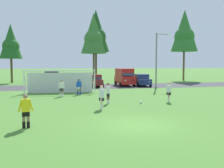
% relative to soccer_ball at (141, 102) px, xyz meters
% --- Properties ---
extents(ground_plane, '(400.00, 400.00, 0.00)m').
position_rel_soccer_ball_xyz_m(ground_plane, '(-2.59, 8.19, -0.11)').
color(ground_plane, '#477A2D').
extents(parking_lot_strip, '(52.00, 8.40, 0.01)m').
position_rel_soccer_ball_xyz_m(parking_lot_strip, '(-2.59, 16.62, -0.11)').
color(parking_lot_strip, '#3D3D3F').
rests_on(parking_lot_strip, ground).
extents(soccer_ball, '(0.22, 0.22, 0.22)m').
position_rel_soccer_ball_xyz_m(soccer_ball, '(0.00, 0.00, 0.00)').
color(soccer_ball, white).
rests_on(soccer_ball, ground).
extents(soccer_goal, '(7.51, 2.35, 2.57)m').
position_rel_soccer_ball_xyz_m(soccer_goal, '(-6.05, 9.13, 1.18)').
color(soccer_goal, white).
rests_on(soccer_goal, ground).
extents(referee, '(0.75, 0.32, 1.64)m').
position_rel_soccer_ball_xyz_m(referee, '(-7.96, -6.29, 0.71)').
color(referee, '#936B4C').
rests_on(referee, ground).
extents(player_striker_near, '(0.36, 0.70, 1.64)m').
position_rel_soccer_ball_xyz_m(player_striker_near, '(-2.54, 0.47, 0.71)').
color(player_striker_near, brown).
rests_on(player_striker_near, ground).
extents(player_midfield_center, '(0.26, 0.74, 1.64)m').
position_rel_soccer_ball_xyz_m(player_midfield_center, '(2.48, 0.27, 0.71)').
color(player_midfield_center, tan).
rests_on(player_midfield_center, ground).
extents(player_defender_far, '(0.38, 0.73, 1.64)m').
position_rel_soccer_ball_xyz_m(player_defender_far, '(-3.49, -1.90, 0.71)').
color(player_defender_far, beige).
rests_on(player_defender_far, ground).
extents(player_winger_left, '(0.73, 0.38, 1.64)m').
position_rel_soccer_ball_xyz_m(player_winger_left, '(-6.00, 5.84, 0.71)').
color(player_winger_left, '#936B4C').
rests_on(player_winger_left, ground).
extents(player_winger_right, '(0.68, 0.46, 1.64)m').
position_rel_soccer_ball_xyz_m(player_winger_right, '(-4.23, 6.97, 0.71)').
color(player_winger_right, brown).
rests_on(player_winger_right, ground).
extents(parked_car_slot_far_left, '(2.18, 4.62, 2.16)m').
position_rel_soccer_ball_xyz_m(parked_car_slot_far_left, '(-7.05, 16.21, 1.00)').
color(parked_car_slot_far_left, black).
rests_on(parked_car_slot_far_left, ground).
extents(parked_car_slot_left, '(2.25, 4.31, 1.72)m').
position_rel_soccer_ball_xyz_m(parked_car_slot_left, '(-3.72, 16.19, 0.77)').
color(parked_car_slot_left, '#194C2D').
rests_on(parked_car_slot_left, ground).
extents(parked_car_slot_center_left, '(2.24, 4.31, 1.72)m').
position_rel_soccer_ball_xyz_m(parked_car_slot_center_left, '(-1.21, 15.91, 0.77)').
color(parked_car_slot_center_left, maroon).
rests_on(parked_car_slot_center_left, ground).
extents(parked_car_slot_center, '(2.21, 4.80, 2.52)m').
position_rel_soccer_ball_xyz_m(parked_car_slot_center, '(3.29, 16.93, 1.23)').
color(parked_car_slot_center, red).
rests_on(parked_car_slot_center, ground).
extents(parked_car_slot_center_right, '(2.29, 4.33, 1.72)m').
position_rel_soccer_ball_xyz_m(parked_car_slot_center_right, '(5.58, 15.85, 0.77)').
color(parked_car_slot_center_right, navy).
rests_on(parked_car_slot_center_right, ground).
extents(tree_mid_left, '(3.71, 3.71, 9.90)m').
position_rel_soccer_ball_xyz_m(tree_mid_left, '(-13.82, 26.79, 6.69)').
color(tree_mid_left, brown).
rests_on(tree_mid_left, ground).
extents(tree_center_back, '(4.96, 4.96, 13.23)m').
position_rel_soccer_ball_xyz_m(tree_center_back, '(0.86, 28.22, 9.00)').
color(tree_center_back, brown).
rests_on(tree_center_back, ground).
extents(tree_mid_right, '(4.64, 4.64, 12.37)m').
position_rel_soccer_ball_xyz_m(tree_mid_right, '(0.29, 27.26, 8.40)').
color(tree_mid_right, brown).
rests_on(tree_mid_right, ground).
extents(tree_right_edge, '(5.14, 5.14, 13.72)m').
position_rel_soccer_ball_xyz_m(tree_right_edge, '(18.08, 26.93, 9.33)').
color(tree_right_edge, brown).
rests_on(tree_right_edge, ground).
extents(street_lamp, '(2.00, 0.32, 7.06)m').
position_rel_soccer_ball_xyz_m(street_lamp, '(6.21, 11.63, 3.56)').
color(street_lamp, slate).
rests_on(street_lamp, ground).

